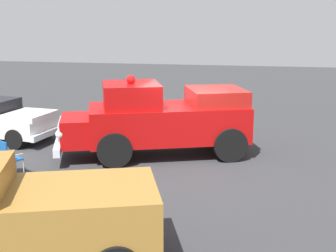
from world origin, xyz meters
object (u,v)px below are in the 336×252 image
vintage_fire_truck (161,118)px  parked_pickup (18,216)px  lawn_chair_spare (7,156)px  lawn_chair_by_car (225,121)px

vintage_fire_truck → parked_pickup: 7.33m
parked_pickup → lawn_chair_spare: 5.27m
lawn_chair_by_car → lawn_chair_spare: (-5.64, 5.49, 0.00)m
parked_pickup → lawn_chair_by_car: size_ratio=5.03×
vintage_fire_truck → parked_pickup: vintage_fire_truck is taller
lawn_chair_by_car → vintage_fire_truck: bearing=147.4°
lawn_chair_by_car → lawn_chair_spare: 7.87m
parked_pickup → lawn_chair_spare: bearing=32.2°
vintage_fire_truck → parked_pickup: (-7.27, 0.90, -0.21)m
vintage_fire_truck → lawn_chair_spare: 4.70m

